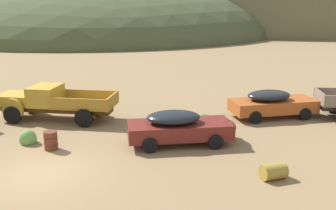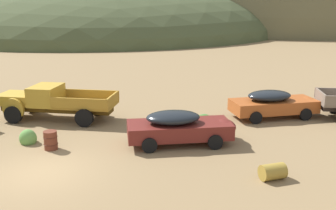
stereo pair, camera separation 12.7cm
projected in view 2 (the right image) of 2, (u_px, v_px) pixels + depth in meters
ground_plane at (41, 173)px, 14.93m from camera, size 300.00×300.00×0.00m
hill_far_right at (107, 30)px, 89.37m from camera, size 77.64×81.96×24.04m
hill_center at (291, 30)px, 91.08m from camera, size 111.95×53.82×54.27m
truck_mustard at (48, 101)px, 21.55m from camera, size 6.64×2.72×1.89m
car_oxblood at (182, 127)px, 17.79m from camera, size 5.26×2.90×1.57m
car_oxide_orange at (276, 103)px, 21.90m from camera, size 5.32×3.23×1.57m
oil_drum_tipped at (273, 172)px, 14.29m from camera, size 1.08×0.92×0.60m
oil_drum_by_truck at (51, 140)px, 17.19m from camera, size 0.63×0.63×0.84m
bush_near_barrel at (28, 138)px, 18.02m from camera, size 0.80×0.83×0.87m
bush_front_left at (206, 125)px, 19.76m from camera, size 1.22×1.04×1.12m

